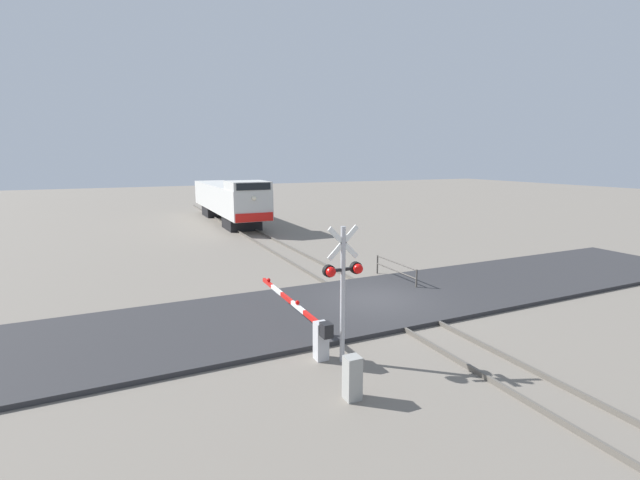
{
  "coord_description": "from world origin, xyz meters",
  "views": [
    {
      "loc": [
        -9.16,
        -14.36,
        5.74
      ],
      "look_at": [
        -1.09,
        2.96,
        2.14
      ],
      "focal_mm": 24.63,
      "sensor_mm": 36.0,
      "label": 1
    }
  ],
  "objects_px": {
    "locomotive": "(229,199)",
    "crossing_gate": "(310,325)",
    "crossing_signal": "(343,279)",
    "guard_railing": "(396,268)",
    "utility_cabinet": "(352,378)"
  },
  "relations": [
    {
      "from": "crossing_gate",
      "to": "utility_cabinet",
      "type": "relative_size",
      "value": 5.34
    },
    {
      "from": "guard_railing",
      "to": "utility_cabinet",
      "type": "bearing_deg",
      "value": -130.13
    },
    {
      "from": "crossing_gate",
      "to": "utility_cabinet",
      "type": "bearing_deg",
      "value": -94.19
    },
    {
      "from": "locomotive",
      "to": "crossing_gate",
      "type": "relative_size",
      "value": 2.88
    },
    {
      "from": "crossing_gate",
      "to": "utility_cabinet",
      "type": "xyz_separation_m",
      "value": [
        -0.22,
        -3.01,
        -0.22
      ]
    },
    {
      "from": "crossing_signal",
      "to": "locomotive",
      "type": "bearing_deg",
      "value": 82.79
    },
    {
      "from": "crossing_signal",
      "to": "crossing_gate",
      "type": "xyz_separation_m",
      "value": [
        -0.49,
        1.16,
        -1.67
      ]
    },
    {
      "from": "locomotive",
      "to": "crossing_signal",
      "type": "height_order",
      "value": "locomotive"
    },
    {
      "from": "locomotive",
      "to": "guard_railing",
      "type": "distance_m",
      "value": 22.76
    },
    {
      "from": "locomotive",
      "to": "crossing_signal",
      "type": "xyz_separation_m",
      "value": [
        -3.65,
        -28.84,
        0.38
      ]
    },
    {
      "from": "crossing_gate",
      "to": "locomotive",
      "type": "bearing_deg",
      "value": 81.5
    },
    {
      "from": "crossing_gate",
      "to": "crossing_signal",
      "type": "bearing_deg",
      "value": -67.29
    },
    {
      "from": "locomotive",
      "to": "crossing_gate",
      "type": "height_order",
      "value": "locomotive"
    },
    {
      "from": "crossing_gate",
      "to": "guard_railing",
      "type": "xyz_separation_m",
      "value": [
        6.61,
        5.09,
        -0.14
      ]
    },
    {
      "from": "crossing_signal",
      "to": "guard_railing",
      "type": "xyz_separation_m",
      "value": [
        6.12,
        6.26,
        -1.8
      ]
    }
  ]
}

